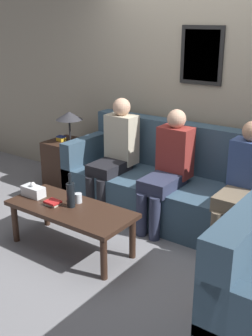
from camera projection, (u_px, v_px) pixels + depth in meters
The scene contains 13 objects.
ground_plane at pixel (149, 236), 4.23m from camera, with size 16.00×16.00×0.00m, color gray.
wall_back at pixel (201, 93), 4.56m from camera, with size 9.00×0.08×2.60m.
couch_main at pixel (177, 188), 4.53m from camera, with size 2.45×0.89×1.00m.
coffee_table at pixel (71, 213), 3.88m from camera, with size 1.22×0.54×0.43m.
side_table_with_lamp at pixel (68, 161), 5.33m from camera, with size 0.48×0.48×1.00m.
wine_bottle at pixel (71, 194), 3.83m from camera, with size 0.08×0.08×0.33m.
drinking_glass at pixel (78, 198), 3.94m from camera, with size 0.07×0.07×0.09m.
book_stack at pixel (53, 203), 3.89m from camera, with size 0.14×0.12×0.04m.
tissue_box at pixel (33, 191), 4.08m from camera, with size 0.23×0.12×0.15m.
person_left at pixel (115, 151), 4.68m from camera, with size 0.34×0.64×1.25m.
person_middle at pixel (168, 166), 4.27m from camera, with size 0.34×0.66×1.21m.
person_right at pixel (243, 182), 3.88m from camera, with size 0.34×0.65×1.19m.
teddy_bear at pixel (210, 292), 3.13m from camera, with size 0.22×0.22×0.35m.
Camera 1 is at (2.00, -3.19, 2.08)m, focal length 45.00 mm.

